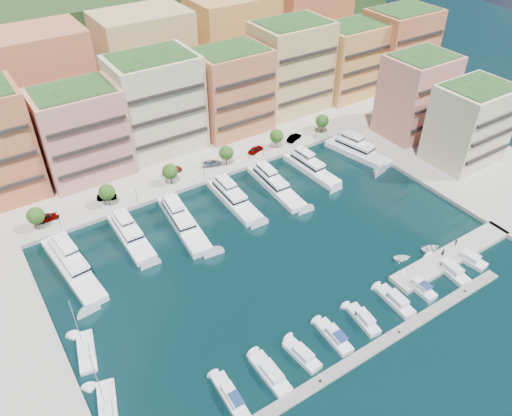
% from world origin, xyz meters
% --- Properties ---
extents(ground, '(400.00, 400.00, 0.00)m').
position_xyz_m(ground, '(0.00, 0.00, 0.00)').
color(ground, black).
rests_on(ground, ground).
extents(north_quay, '(220.00, 64.00, 2.00)m').
position_xyz_m(north_quay, '(0.00, 62.00, 0.00)').
color(north_quay, '#9E998E').
rests_on(north_quay, ground).
extents(east_quay, '(34.00, 76.00, 2.00)m').
position_xyz_m(east_quay, '(62.00, -8.00, 0.00)').
color(east_quay, '#9E998E').
rests_on(east_quay, ground).
extents(hillside, '(240.00, 40.00, 58.00)m').
position_xyz_m(hillside, '(0.00, 110.00, 0.00)').
color(hillside, '#213716').
rests_on(hillside, ground).
extents(south_pontoon, '(72.00, 2.20, 0.35)m').
position_xyz_m(south_pontoon, '(-3.00, -30.00, 0.00)').
color(south_pontoon, gray).
rests_on(south_pontoon, ground).
extents(finger_pier, '(32.00, 5.00, 2.00)m').
position_xyz_m(finger_pier, '(30.00, -22.00, 0.00)').
color(finger_pier, '#9E998E').
rests_on(finger_pier, ground).
extents(apartment_2, '(20.00, 15.50, 22.80)m').
position_xyz_m(apartment_2, '(-23.00, 49.99, 12.31)').
color(apartment_2, tan).
rests_on(apartment_2, north_quay).
extents(apartment_3, '(22.00, 16.50, 25.80)m').
position_xyz_m(apartment_3, '(-2.00, 51.99, 13.81)').
color(apartment_3, beige).
rests_on(apartment_3, north_quay).
extents(apartment_4, '(20.00, 15.50, 23.80)m').
position_xyz_m(apartment_4, '(20.00, 49.99, 12.81)').
color(apartment_4, '#C8724B').
rests_on(apartment_4, north_quay).
extents(apartment_5, '(22.00, 16.50, 26.80)m').
position_xyz_m(apartment_5, '(42.00, 51.99, 14.31)').
color(apartment_5, tan).
rests_on(apartment_5, north_quay).
extents(apartment_6, '(20.00, 15.50, 22.80)m').
position_xyz_m(apartment_6, '(64.00, 49.99, 12.31)').
color(apartment_6, '#E49653').
rests_on(apartment_6, north_quay).
extents(apartment_7, '(22.00, 16.50, 24.80)m').
position_xyz_m(apartment_7, '(84.00, 47.99, 13.31)').
color(apartment_7, '#B9573D').
rests_on(apartment_7, north_quay).
extents(apartment_east_a, '(18.00, 14.50, 22.80)m').
position_xyz_m(apartment_east_a, '(62.00, 19.99, 12.31)').
color(apartment_east_a, tan).
rests_on(apartment_east_a, east_quay).
extents(apartment_east_b, '(18.00, 14.50, 20.80)m').
position_xyz_m(apartment_east_b, '(62.00, 1.99, 11.31)').
color(apartment_east_b, beige).
rests_on(apartment_east_b, east_quay).
extents(backblock_1, '(26.00, 18.00, 30.00)m').
position_xyz_m(backblock_1, '(-25.00, 74.00, 16.00)').
color(backblock_1, '#C8724B').
rests_on(backblock_1, north_quay).
extents(backblock_2, '(26.00, 18.00, 30.00)m').
position_xyz_m(backblock_2, '(5.00, 74.00, 16.00)').
color(backblock_2, tan).
rests_on(backblock_2, north_quay).
extents(backblock_3, '(26.00, 18.00, 30.00)m').
position_xyz_m(backblock_3, '(35.00, 74.00, 16.00)').
color(backblock_3, '#E49653').
rests_on(backblock_3, north_quay).
extents(backblock_4, '(26.00, 18.00, 30.00)m').
position_xyz_m(backblock_4, '(65.00, 74.00, 16.00)').
color(backblock_4, '#B9573D').
rests_on(backblock_4, north_quay).
extents(tree_0, '(3.80, 3.80, 5.65)m').
position_xyz_m(tree_0, '(-40.00, 33.50, 4.74)').
color(tree_0, '#473323').
rests_on(tree_0, north_quay).
extents(tree_1, '(3.80, 3.80, 5.65)m').
position_xyz_m(tree_1, '(-24.00, 33.50, 4.74)').
color(tree_1, '#473323').
rests_on(tree_1, north_quay).
extents(tree_2, '(3.80, 3.80, 5.65)m').
position_xyz_m(tree_2, '(-8.00, 33.50, 4.74)').
color(tree_2, '#473323').
rests_on(tree_2, north_quay).
extents(tree_3, '(3.80, 3.80, 5.65)m').
position_xyz_m(tree_3, '(8.00, 33.50, 4.74)').
color(tree_3, '#473323').
rests_on(tree_3, north_quay).
extents(tree_4, '(3.80, 3.80, 5.65)m').
position_xyz_m(tree_4, '(24.00, 33.50, 4.74)').
color(tree_4, '#473323').
rests_on(tree_4, north_quay).
extents(tree_5, '(3.80, 3.80, 5.65)m').
position_xyz_m(tree_5, '(40.00, 33.50, 4.74)').
color(tree_5, '#473323').
rests_on(tree_5, north_quay).
extents(lamppost_0, '(0.30, 0.30, 4.20)m').
position_xyz_m(lamppost_0, '(-36.00, 31.20, 3.83)').
color(lamppost_0, black).
rests_on(lamppost_0, north_quay).
extents(lamppost_1, '(0.30, 0.30, 4.20)m').
position_xyz_m(lamppost_1, '(-18.00, 31.20, 3.83)').
color(lamppost_1, black).
rests_on(lamppost_1, north_quay).
extents(lamppost_2, '(0.30, 0.30, 4.20)m').
position_xyz_m(lamppost_2, '(0.00, 31.20, 3.83)').
color(lamppost_2, black).
rests_on(lamppost_2, north_quay).
extents(lamppost_3, '(0.30, 0.30, 4.20)m').
position_xyz_m(lamppost_3, '(18.00, 31.20, 3.83)').
color(lamppost_3, black).
rests_on(lamppost_3, north_quay).
extents(lamppost_4, '(0.30, 0.30, 4.20)m').
position_xyz_m(lamppost_4, '(36.00, 31.20, 3.83)').
color(lamppost_4, black).
rests_on(lamppost_4, north_quay).
extents(yacht_0, '(6.82, 23.76, 7.30)m').
position_xyz_m(yacht_0, '(-37.69, 18.27, 1.21)').
color(yacht_0, white).
rests_on(yacht_0, ground).
extents(yacht_1, '(4.78, 18.05, 7.30)m').
position_xyz_m(yacht_1, '(-24.05, 20.71, 1.09)').
color(yacht_1, white).
rests_on(yacht_1, ground).
extents(yacht_2, '(6.69, 22.63, 7.30)m').
position_xyz_m(yacht_2, '(-12.41, 18.79, 1.21)').
color(yacht_2, white).
rests_on(yacht_2, ground).
extents(yacht_3, '(5.18, 19.54, 7.30)m').
position_xyz_m(yacht_3, '(1.65, 20.10, 1.21)').
color(yacht_3, white).
rests_on(yacht_3, ground).
extents(yacht_4, '(5.60, 21.48, 7.30)m').
position_xyz_m(yacht_4, '(13.23, 19.20, 1.09)').
color(yacht_4, white).
rests_on(yacht_4, ground).
extents(yacht_5, '(5.08, 18.67, 7.30)m').
position_xyz_m(yacht_5, '(25.53, 20.54, 1.21)').
color(yacht_5, white).
rests_on(yacht_5, ground).
extents(yacht_6, '(9.00, 19.92, 7.30)m').
position_xyz_m(yacht_6, '(41.42, 20.17, 1.21)').
color(yacht_6, white).
rests_on(yacht_6, ground).
extents(cruiser_1, '(2.78, 9.28, 2.66)m').
position_xyz_m(cruiser_1, '(-25.64, -24.62, 0.57)').
color(cruiser_1, white).
rests_on(cruiser_1, ground).
extents(cruiser_2, '(2.86, 8.97, 2.55)m').
position_xyz_m(cruiser_2, '(-18.07, -24.60, 0.55)').
color(cruiser_2, white).
rests_on(cruiser_2, ground).
extents(cruiser_3, '(3.17, 7.62, 2.55)m').
position_xyz_m(cruiser_3, '(-11.51, -24.58, 0.55)').
color(cruiser_3, white).
rests_on(cruiser_3, ground).
extents(cruiser_4, '(2.91, 8.25, 2.66)m').
position_xyz_m(cruiser_4, '(-4.45, -24.61, 0.57)').
color(cruiser_4, white).
rests_on(cruiser_4, ground).
extents(cruiser_5, '(3.19, 7.88, 2.55)m').
position_xyz_m(cruiser_5, '(2.52, -24.58, 0.55)').
color(cruiser_5, white).
rests_on(cruiser_5, ground).
extents(cruiser_6, '(3.22, 8.55, 2.55)m').
position_xyz_m(cruiser_6, '(10.69, -24.59, 0.55)').
color(cruiser_6, white).
rests_on(cruiser_6, ground).
extents(cruiser_7, '(2.70, 7.33, 2.66)m').
position_xyz_m(cruiser_7, '(17.19, -24.60, 0.57)').
color(cruiser_7, white).
rests_on(cruiser_7, ground).
extents(cruiser_8, '(3.69, 9.38, 2.55)m').
position_xyz_m(cruiser_8, '(26.03, -24.60, 0.55)').
color(cruiser_8, white).
rests_on(cruiser_8, ground).
extents(cruiser_9, '(3.74, 7.88, 2.55)m').
position_xyz_m(cruiser_9, '(31.91, -24.58, 0.55)').
color(cruiser_9, white).
rests_on(cruiser_9, ground).
extents(sailboat_1, '(4.64, 9.20, 13.20)m').
position_xyz_m(sailboat_1, '(-41.85, -3.72, 0.31)').
color(sailboat_1, white).
rests_on(sailboat_1, ground).
extents(sailboat_0, '(5.30, 10.46, 13.20)m').
position_xyz_m(sailboat_0, '(-42.47, -15.91, 0.31)').
color(sailboat_0, white).
rests_on(sailboat_0, ground).
extents(tender_0, '(4.39, 3.87, 0.76)m').
position_xyz_m(tender_0, '(20.74, -16.76, 0.38)').
color(tender_0, white).
rests_on(tender_0, ground).
extents(tender_2, '(4.75, 3.86, 0.87)m').
position_xyz_m(tender_2, '(27.96, -18.03, 0.43)').
color(tender_2, silver).
rests_on(tender_2, ground).
extents(car_0, '(5.07, 2.06, 1.72)m').
position_xyz_m(car_0, '(-37.66, 35.72, 1.86)').
color(car_0, gray).
rests_on(car_0, north_quay).
extents(car_1, '(4.80, 3.15, 1.50)m').
position_xyz_m(car_1, '(-23.67, 36.09, 1.75)').
color(car_1, gray).
rests_on(car_1, north_quay).
extents(car_2, '(5.98, 3.97, 1.53)m').
position_xyz_m(car_2, '(-5.62, 37.71, 1.76)').
color(car_2, gray).
rests_on(car_2, north_quay).
extents(car_3, '(5.36, 3.31, 1.45)m').
position_xyz_m(car_3, '(4.60, 35.47, 1.73)').
color(car_3, gray).
rests_on(car_3, north_quay).
extents(car_4, '(5.17, 3.23, 1.64)m').
position_xyz_m(car_4, '(18.00, 34.86, 1.82)').
color(car_4, gray).
rests_on(car_4, north_quay).
extents(car_5, '(5.47, 3.50, 1.70)m').
position_xyz_m(car_5, '(30.67, 34.30, 1.85)').
color(car_5, gray).
rests_on(car_5, north_quay).
extents(person_0, '(0.54, 0.75, 1.91)m').
position_xyz_m(person_0, '(27.53, -21.21, 1.96)').
color(person_0, '#222644').
rests_on(person_0, finger_pier).
extents(person_1, '(1.06, 1.00, 1.73)m').
position_xyz_m(person_1, '(32.32, -20.60, 1.86)').
color(person_1, '#49322C').
rests_on(person_1, finger_pier).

